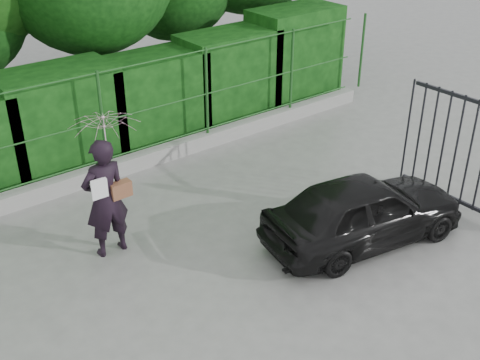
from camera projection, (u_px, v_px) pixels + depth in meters
ground at (239, 312)px, 8.02m from camera, size 80.00×80.00×0.00m
kerb at (89, 177)px, 11.06m from camera, size 14.00×0.25×0.30m
fence at (93, 121)px, 10.68m from camera, size 14.13×0.06×1.80m
hedge at (67, 117)px, 11.43m from camera, size 14.20×1.20×2.24m
woman at (106, 165)px, 8.63m from camera, size 1.00×1.02×2.21m
car at (364, 210)px, 9.25m from camera, size 3.44×1.88×1.11m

